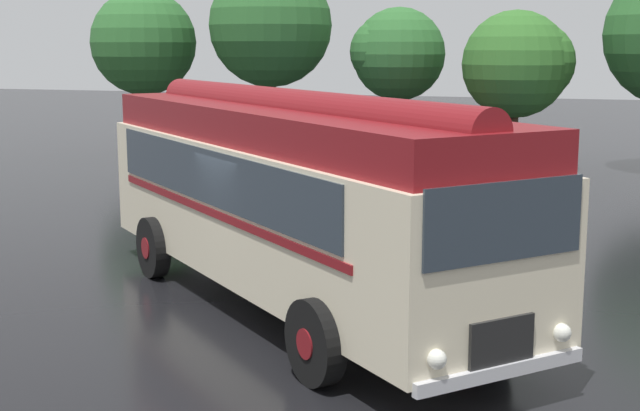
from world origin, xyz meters
TOP-DOWN VIEW (x-y plane):
  - ground_plane at (0.00, 0.00)m, footprint 120.00×120.00m
  - vintage_bus at (0.23, 0.24)m, footprint 9.07×8.63m
  - car_near_left at (-0.28, 13.26)m, footprint 2.31×4.36m
  - car_mid_left at (2.36, 12.78)m, footprint 1.98×4.21m
  - box_van at (-3.05, 12.38)m, footprint 2.47×5.83m
  - tree_far_left at (-11.74, 17.51)m, footprint 3.95×3.95m
  - tree_left_of_centre at (-6.98, 18.02)m, footprint 4.46×4.46m
  - tree_centre at (-2.28, 18.07)m, footprint 3.29×3.25m
  - tree_right_of_centre at (2.16, 17.11)m, footprint 3.64×3.49m

SIDE VIEW (x-z plane):
  - ground_plane at x=0.00m, z-range 0.00..0.00m
  - car_near_left at x=-0.28m, z-range 0.02..1.68m
  - car_mid_left at x=2.36m, z-range 0.02..1.68m
  - box_van at x=-3.05m, z-range 0.11..2.61m
  - vintage_bus at x=0.23m, z-range 0.15..3.64m
  - tree_right_of_centre at x=2.16m, z-range 0.91..6.19m
  - tree_centre at x=-2.28m, z-range 1.12..6.59m
  - tree_far_left at x=-11.74m, z-range 1.11..7.34m
  - tree_left_of_centre at x=-6.98m, z-range 1.30..8.38m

